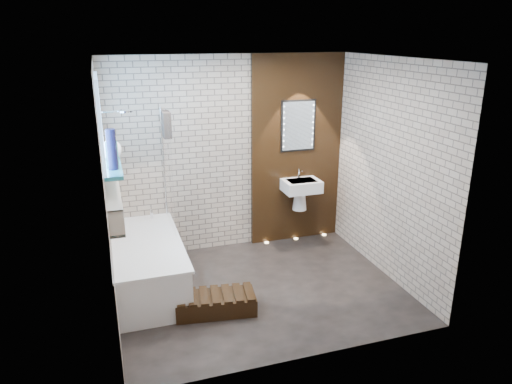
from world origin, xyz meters
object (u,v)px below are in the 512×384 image
object	(u,v)px
led_mirror	(298,126)
walnut_step	(216,304)
bath_screen	(168,170)
washbasin	(301,190)
bathtub	(148,265)

from	to	relation	value
led_mirror	walnut_step	bearing A→B (deg)	-135.33
bath_screen	led_mirror	distance (m)	1.89
led_mirror	walnut_step	distance (m)	2.68
bath_screen	washbasin	size ratio (longest dim) A/B	2.41
bathtub	led_mirror	bearing A→B (deg)	19.78
led_mirror	walnut_step	xyz separation A→B (m)	(-1.55, -1.53, -1.56)
led_mirror	walnut_step	size ratio (longest dim) A/B	0.83
washbasin	bathtub	bearing A→B (deg)	-163.99
bathtub	washbasin	size ratio (longest dim) A/B	3.00
bathtub	walnut_step	distance (m)	1.00
bathtub	led_mirror	xyz separation A→B (m)	(2.17, 0.78, 1.36)
bathtub	walnut_step	world-z (taller)	bathtub
washbasin	bath_screen	bearing A→B (deg)	-174.22
bath_screen	washbasin	world-z (taller)	bath_screen
bathtub	led_mirror	size ratio (longest dim) A/B	2.49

